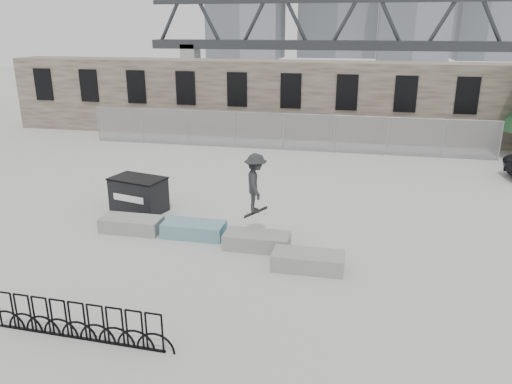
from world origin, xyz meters
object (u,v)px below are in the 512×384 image
(planter_center_left, at_px, (194,229))
(planter_offset, at_px, (308,260))
(planter_far_left, at_px, (132,224))
(planter_center_right, at_px, (257,240))
(bike_rack, at_px, (78,321))
(dumpster, at_px, (139,194))
(skateboarder, at_px, (256,183))

(planter_center_left, relative_size, planter_offset, 1.00)
(planter_far_left, bearing_deg, planter_center_right, -5.72)
(planter_far_left, height_order, planter_offset, same)
(bike_rack, bearing_deg, planter_far_left, 104.61)
(planter_center_right, height_order, dumpster, dumpster)
(planter_far_left, height_order, planter_center_left, same)
(planter_center_right, relative_size, skateboarder, 0.97)
(planter_offset, relative_size, dumpster, 0.92)
(planter_center_left, relative_size, dumpster, 0.92)
(skateboarder, bearing_deg, dumpster, 53.20)
(planter_center_left, height_order, planter_center_right, same)
(planter_center_left, bearing_deg, planter_center_right, -11.57)
(planter_center_left, height_order, planter_offset, same)
(skateboarder, bearing_deg, planter_offset, -146.69)
(planter_far_left, bearing_deg, planter_offset, -13.80)
(planter_far_left, distance_m, planter_center_left, 2.16)
(planter_far_left, relative_size, bike_rack, 0.45)
(bike_rack, distance_m, skateboarder, 6.64)
(bike_rack, xyz_separation_m, skateboarder, (2.68, 5.90, 1.49))
(skateboarder, bearing_deg, planter_center_right, 179.68)
(bike_rack, bearing_deg, skateboarder, 65.60)
(planter_offset, xyz_separation_m, skateboarder, (-1.84, 1.55, 1.67))
(planter_far_left, xyz_separation_m, planter_offset, (6.03, -1.48, 0.00))
(planter_center_right, distance_m, planter_offset, 1.99)
(dumpster, distance_m, bike_rack, 7.93)
(planter_center_right, xyz_separation_m, skateboarder, (-0.15, 0.51, 1.67))
(planter_center_left, xyz_separation_m, dumpster, (-2.72, 1.82, 0.38))
(planter_far_left, relative_size, planter_offset, 1.00)
(planter_center_right, xyz_separation_m, dumpster, (-4.90, 2.27, 0.38))
(planter_center_left, distance_m, dumpster, 3.29)
(planter_far_left, relative_size, planter_center_left, 1.00)
(planter_offset, bearing_deg, skateboarder, 139.78)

